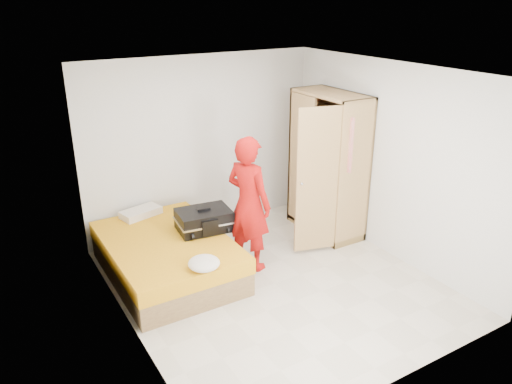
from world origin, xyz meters
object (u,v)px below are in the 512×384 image
person (249,204)px  round_cushion (204,263)px  bed (167,257)px  wardrobe (327,169)px  suitcase (204,220)px

person → round_cushion: person is taller
bed → wardrobe: bearing=-0.8°
person → round_cushion: 1.12m
person → suitcase: person is taller
bed → wardrobe: size_ratio=0.96×
person → round_cushion: size_ratio=4.94×
wardrobe → bed: bearing=179.2°
suitcase → person: bearing=-28.9°
bed → wardrobe: (2.50, -0.04, 0.75)m
bed → wardrobe: wardrobe is taller
bed → suitcase: suitcase is taller
bed → suitcase: bearing=0.8°
bed → person: bearing=-18.4°
bed → round_cushion: (0.10, -0.90, 0.32)m
suitcase → round_cushion: suitcase is taller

